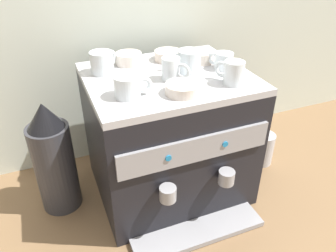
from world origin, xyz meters
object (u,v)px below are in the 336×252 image
at_px(ceramic_cup_4, 128,86).
at_px(ceramic_bowl_2, 129,59).
at_px(ceramic_bowl_1, 168,56).
at_px(ceramic_bowl_3, 182,89).
at_px(ceramic_cup_3, 233,73).
at_px(ceramic_cup_0, 103,62).
at_px(ceramic_cup_5, 223,61).
at_px(ceramic_cup_2, 172,69).
at_px(ceramic_bowl_0, 202,57).
at_px(ceramic_cup_1, 188,61).
at_px(coffee_grinder, 54,160).
at_px(milk_pitcher, 263,148).
at_px(espresso_machine, 168,136).

bearing_deg(ceramic_cup_4, ceramic_bowl_2, 73.87).
bearing_deg(ceramic_bowl_1, ceramic_bowl_3, -103.18).
distance_m(ceramic_cup_3, ceramic_bowl_1, 0.30).
distance_m(ceramic_cup_0, ceramic_cup_5, 0.43).
distance_m(ceramic_cup_2, ceramic_bowl_0, 0.20).
bearing_deg(ceramic_cup_1, coffee_grinder, 174.21).
bearing_deg(ceramic_cup_0, ceramic_bowl_3, -53.28).
relative_size(ceramic_bowl_0, ceramic_bowl_1, 0.88).
xyz_separation_m(ceramic_bowl_1, milk_pitcher, (0.41, -0.15, -0.44)).
xyz_separation_m(ceramic_cup_2, ceramic_bowl_2, (-0.09, 0.20, -0.02)).
height_order(ceramic_cup_2, coffee_grinder, ceramic_cup_2).
relative_size(ceramic_cup_4, ceramic_bowl_3, 1.09).
bearing_deg(ceramic_bowl_3, ceramic_cup_3, 1.81).
distance_m(ceramic_bowl_1, ceramic_bowl_3, 0.30).
height_order(espresso_machine, ceramic_cup_3, ceramic_cup_3).
height_order(espresso_machine, ceramic_bowl_0, ceramic_bowl_0).
xyz_separation_m(ceramic_cup_3, ceramic_bowl_0, (-0.00, 0.21, -0.02)).
height_order(ceramic_cup_2, ceramic_bowl_1, ceramic_cup_2).
relative_size(espresso_machine, milk_pitcher, 3.92).
height_order(ceramic_cup_2, ceramic_cup_4, ceramic_cup_2).
height_order(ceramic_cup_4, coffee_grinder, ceramic_cup_4).
xyz_separation_m(ceramic_cup_1, coffee_grinder, (-0.51, 0.05, -0.33)).
relative_size(espresso_machine, ceramic_cup_0, 5.49).
height_order(ceramic_cup_2, milk_pitcher, ceramic_cup_2).
relative_size(ceramic_cup_5, coffee_grinder, 0.21).
relative_size(ceramic_cup_5, ceramic_bowl_1, 0.89).
relative_size(ceramic_cup_3, coffee_grinder, 0.23).
distance_m(espresso_machine, milk_pitcher, 0.49).
xyz_separation_m(ceramic_cup_2, ceramic_cup_3, (0.17, -0.10, 0.00)).
bearing_deg(ceramic_bowl_1, ceramic_cup_2, -107.91).
bearing_deg(ceramic_bowl_0, ceramic_cup_3, -89.25).
height_order(ceramic_cup_5, coffee_grinder, ceramic_cup_5).
xyz_separation_m(ceramic_cup_0, milk_pitcher, (0.66, -0.12, -0.47)).
height_order(ceramic_cup_4, ceramic_bowl_3, ceramic_cup_4).
bearing_deg(espresso_machine, ceramic_bowl_0, 23.35).
relative_size(ceramic_cup_5, ceramic_bowl_0, 1.01).
bearing_deg(ceramic_cup_4, ceramic_cup_3, -6.07).
xyz_separation_m(ceramic_bowl_1, coffee_grinder, (-0.48, -0.08, -0.31)).
bearing_deg(espresso_machine, ceramic_bowl_1, 68.77).
relative_size(ceramic_cup_5, ceramic_bowl_2, 0.94).
bearing_deg(ceramic_bowl_3, espresso_machine, 85.00).
relative_size(ceramic_bowl_0, ceramic_bowl_3, 0.85).
distance_m(ceramic_cup_4, ceramic_cup_5, 0.39).
bearing_deg(ceramic_bowl_3, ceramic_cup_2, 85.01).
xyz_separation_m(espresso_machine, ceramic_bowl_0, (0.17, 0.07, 0.27)).
relative_size(ceramic_bowl_3, coffee_grinder, 0.24).
height_order(ceramic_cup_5, ceramic_bowl_1, ceramic_cup_5).
bearing_deg(milk_pitcher, ceramic_cup_0, 169.55).
height_order(ceramic_cup_0, milk_pitcher, ceramic_cup_0).
distance_m(ceramic_cup_1, ceramic_bowl_1, 0.14).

